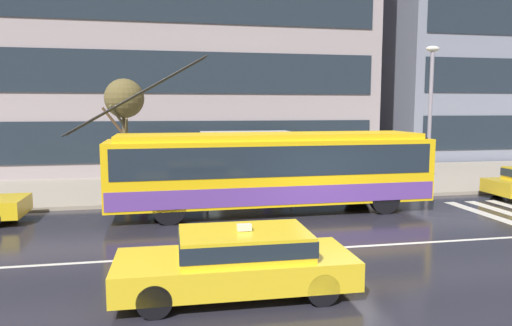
% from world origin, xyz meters
% --- Properties ---
extents(ground_plane, '(160.00, 160.00, 0.00)m').
position_xyz_m(ground_plane, '(0.00, 0.00, 0.00)').
color(ground_plane, '#22212B').
extents(sidewalk_slab, '(80.00, 10.00, 0.14)m').
position_xyz_m(sidewalk_slab, '(0.00, 9.94, 0.07)').
color(sidewalk_slab, gray).
rests_on(sidewalk_slab, ground_plane).
extents(crosswalk_stripe_edge_near, '(0.44, 4.40, 0.01)m').
position_xyz_m(crosswalk_stripe_edge_near, '(5.78, 1.47, 0.00)').
color(crosswalk_stripe_edge_near, beige).
rests_on(crosswalk_stripe_edge_near, ground_plane).
extents(crosswalk_stripe_inner_a, '(0.44, 4.40, 0.01)m').
position_xyz_m(crosswalk_stripe_inner_a, '(6.68, 1.47, 0.00)').
color(crosswalk_stripe_inner_a, beige).
rests_on(crosswalk_stripe_inner_a, ground_plane).
extents(lane_centre_line, '(72.00, 0.14, 0.01)m').
position_xyz_m(lane_centre_line, '(0.00, -1.20, 0.00)').
color(lane_centre_line, silver).
rests_on(lane_centre_line, ground_plane).
extents(trolleybus, '(12.40, 2.74, 5.38)m').
position_xyz_m(trolleybus, '(-1.40, 3.34, 1.54)').
color(trolleybus, yellow).
rests_on(trolleybus, ground_plane).
extents(taxi_oncoming_near, '(4.63, 1.88, 1.39)m').
position_xyz_m(taxi_oncoming_near, '(-3.67, -3.72, 0.70)').
color(taxi_oncoming_near, yellow).
rests_on(taxi_oncoming_near, ground_plane).
extents(bus_shelter, '(3.72, 1.80, 2.55)m').
position_xyz_m(bus_shelter, '(-1.75, 6.62, 2.07)').
color(bus_shelter, gray).
rests_on(bus_shelter, sidewalk_slab).
extents(pedestrian_at_shelter, '(1.30, 1.30, 1.89)m').
position_xyz_m(pedestrian_at_shelter, '(-6.04, 6.28, 1.62)').
color(pedestrian_at_shelter, '#24162E').
rests_on(pedestrian_at_shelter, sidewalk_slab).
extents(pedestrian_approaching_curb, '(0.39, 0.39, 1.64)m').
position_xyz_m(pedestrian_approaching_curb, '(-0.87, 6.39, 1.10)').
color(pedestrian_approaching_curb, '#2B2652').
rests_on(pedestrian_approaching_curb, sidewalk_slab).
extents(street_lamp, '(0.60, 0.32, 6.09)m').
position_xyz_m(street_lamp, '(5.98, 5.57, 3.78)').
color(street_lamp, gray).
rests_on(street_lamp, sidewalk_slab).
extents(street_tree_bare, '(1.83, 1.71, 4.77)m').
position_xyz_m(street_tree_bare, '(-6.73, 8.29, 3.96)').
color(street_tree_bare, brown).
rests_on(street_tree_bare, sidewalk_slab).
extents(office_tower_corner_right, '(21.70, 16.11, 19.25)m').
position_xyz_m(office_tower_corner_right, '(21.43, 23.07, 9.63)').
color(office_tower_corner_right, gray).
rests_on(office_tower_corner_right, ground_plane).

